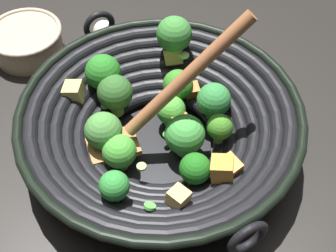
% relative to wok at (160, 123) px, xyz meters
% --- Properties ---
extents(ground_plane, '(4.00, 4.00, 0.00)m').
position_rel_wok_xyz_m(ground_plane, '(-0.00, 0.00, -0.06)').
color(ground_plane, black).
extents(wok, '(0.40, 0.40, 0.22)m').
position_rel_wok_xyz_m(wok, '(0.00, 0.00, 0.00)').
color(wok, black).
rests_on(wok, ground).
extents(prep_bowl, '(0.13, 0.13, 0.05)m').
position_rel_wok_xyz_m(prep_bowl, '(0.26, -0.17, -0.03)').
color(prep_bowl, tan).
rests_on(prep_bowl, ground).
extents(garlic_bulb, '(0.04, 0.04, 0.04)m').
position_rel_wok_xyz_m(garlic_bulb, '(0.14, -0.23, -0.04)').
color(garlic_bulb, silver).
rests_on(garlic_bulb, ground).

